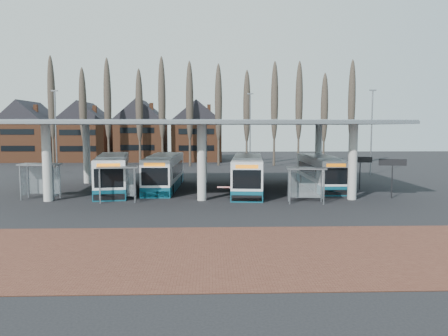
{
  "coord_description": "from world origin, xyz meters",
  "views": [
    {
      "loc": [
        0.63,
        -31.66,
        5.8
      ],
      "look_at": [
        1.91,
        7.0,
        2.13
      ],
      "focal_mm": 35.0,
      "sensor_mm": 36.0,
      "label": 1
    }
  ],
  "objects_px": {
    "bus_1": "(165,172)",
    "shelter_2": "(306,177)",
    "bus_2": "(247,174)",
    "shelter_0": "(41,173)",
    "bus_3": "(320,172)",
    "shelter_1": "(118,176)",
    "bus_0": "(113,173)"
  },
  "relations": [
    {
      "from": "shelter_1",
      "to": "shelter_2",
      "type": "height_order",
      "value": "shelter_1"
    },
    {
      "from": "bus_3",
      "to": "shelter_0",
      "type": "bearing_deg",
      "value": -165.53
    },
    {
      "from": "bus_2",
      "to": "shelter_0",
      "type": "distance_m",
      "value": 17.32
    },
    {
      "from": "bus_3",
      "to": "shelter_1",
      "type": "xyz_separation_m",
      "value": [
        -17.65,
        -7.59,
        0.57
      ]
    },
    {
      "from": "bus_1",
      "to": "shelter_1",
      "type": "distance_m",
      "value": 7.82
    },
    {
      "from": "bus_3",
      "to": "bus_2",
      "type": "bearing_deg",
      "value": -160.09
    },
    {
      "from": "bus_2",
      "to": "shelter_2",
      "type": "relative_size",
      "value": 3.88
    },
    {
      "from": "bus_1",
      "to": "shelter_2",
      "type": "bearing_deg",
      "value": -33.54
    },
    {
      "from": "shelter_0",
      "to": "shelter_2",
      "type": "distance_m",
      "value": 21.04
    },
    {
      "from": "bus_1",
      "to": "bus_3",
      "type": "xyz_separation_m",
      "value": [
        14.81,
        0.32,
        -0.08
      ]
    },
    {
      "from": "bus_1",
      "to": "bus_2",
      "type": "xyz_separation_m",
      "value": [
        7.64,
        -2.2,
        0.01
      ]
    },
    {
      "from": "bus_0",
      "to": "bus_2",
      "type": "distance_m",
      "value": 12.21
    },
    {
      "from": "bus_0",
      "to": "shelter_1",
      "type": "xyz_separation_m",
      "value": [
        1.69,
        -6.02,
        0.45
      ]
    },
    {
      "from": "bus_2",
      "to": "shelter_2",
      "type": "xyz_separation_m",
      "value": [
        3.93,
        -6.04,
        0.44
      ]
    },
    {
      "from": "bus_3",
      "to": "shelter_0",
      "type": "xyz_separation_m",
      "value": [
        -24.12,
        -5.99,
        0.64
      ]
    },
    {
      "from": "bus_0",
      "to": "bus_2",
      "type": "height_order",
      "value": "bus_0"
    },
    {
      "from": "bus_1",
      "to": "bus_3",
      "type": "distance_m",
      "value": 14.81
    },
    {
      "from": "bus_1",
      "to": "bus_3",
      "type": "height_order",
      "value": "bus_1"
    },
    {
      "from": "bus_0",
      "to": "shelter_2",
      "type": "distance_m",
      "value": 17.55
    },
    {
      "from": "bus_0",
      "to": "shelter_1",
      "type": "bearing_deg",
      "value": -83.6
    },
    {
      "from": "bus_0",
      "to": "shelter_0",
      "type": "distance_m",
      "value": 6.53
    },
    {
      "from": "bus_2",
      "to": "bus_3",
      "type": "relative_size",
      "value": 1.08
    },
    {
      "from": "bus_2",
      "to": "shelter_1",
      "type": "xyz_separation_m",
      "value": [
        -10.49,
        -5.07,
        0.48
      ]
    },
    {
      "from": "shelter_0",
      "to": "shelter_1",
      "type": "bearing_deg",
      "value": -9.31
    },
    {
      "from": "bus_0",
      "to": "bus_3",
      "type": "height_order",
      "value": "bus_0"
    },
    {
      "from": "shelter_0",
      "to": "shelter_1",
      "type": "height_order",
      "value": "shelter_0"
    },
    {
      "from": "bus_1",
      "to": "shelter_0",
      "type": "xyz_separation_m",
      "value": [
        -9.32,
        -5.67,
        0.56
      ]
    },
    {
      "from": "bus_1",
      "to": "bus_2",
      "type": "distance_m",
      "value": 7.95
    },
    {
      "from": "shelter_0",
      "to": "shelter_2",
      "type": "xyz_separation_m",
      "value": [
        20.88,
        -2.57,
        -0.1
      ]
    },
    {
      "from": "bus_2",
      "to": "shelter_0",
      "type": "relative_size",
      "value": 3.72
    },
    {
      "from": "shelter_1",
      "to": "shelter_2",
      "type": "relative_size",
      "value": 1.03
    },
    {
      "from": "bus_1",
      "to": "bus_2",
      "type": "relative_size",
      "value": 0.98
    }
  ]
}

